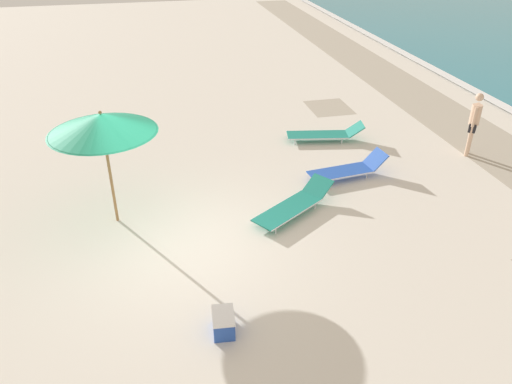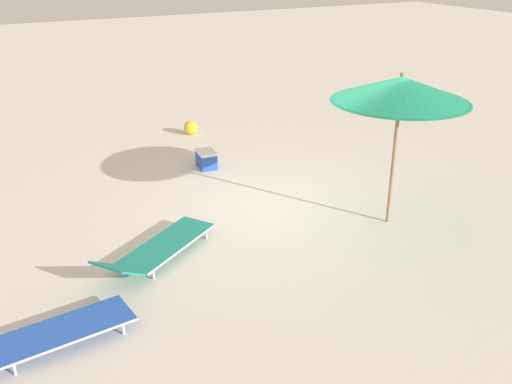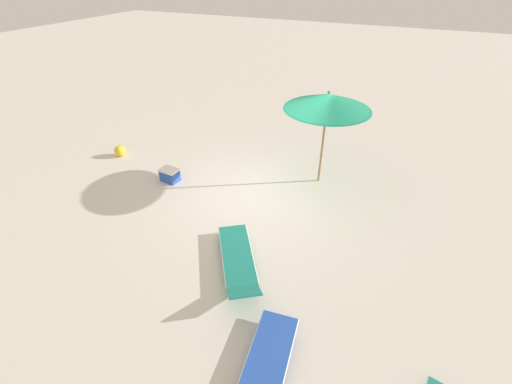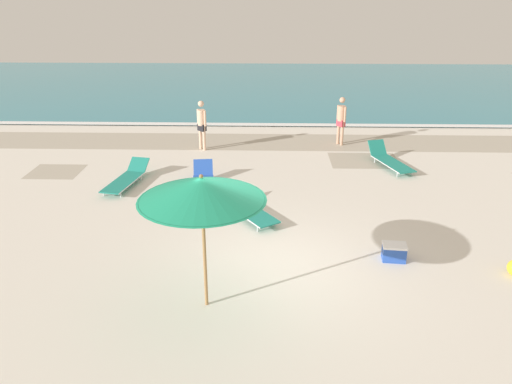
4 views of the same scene
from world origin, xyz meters
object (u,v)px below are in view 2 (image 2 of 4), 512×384
(sun_lounger_under_umbrella, at_px, (43,334))
(cooler_box, at_px, (206,159))
(sun_lounger_near_water_right, at_px, (158,248))
(beach_ball, at_px, (191,128))
(beach_umbrella, at_px, (401,90))

(sun_lounger_under_umbrella, distance_m, cooler_box, 6.07)
(sun_lounger_near_water_right, height_order, beach_ball, sun_lounger_near_water_right)
(beach_umbrella, relative_size, beach_ball, 7.30)
(sun_lounger_near_water_right, height_order, cooler_box, sun_lounger_near_water_right)
(beach_ball, bearing_deg, sun_lounger_under_umbrella, 146.54)
(sun_lounger_under_umbrella, height_order, beach_ball, sun_lounger_under_umbrella)
(sun_lounger_near_water_right, xyz_separation_m, cooler_box, (3.24, -2.16, -0.02))
(beach_ball, height_order, cooler_box, cooler_box)
(sun_lounger_under_umbrella, bearing_deg, sun_lounger_near_water_right, -60.56)
(beach_umbrella, relative_size, cooler_box, 4.80)
(sun_lounger_under_umbrella, relative_size, cooler_box, 3.92)
(beach_umbrella, distance_m, sun_lounger_near_water_right, 4.44)
(sun_lounger_under_umbrella, relative_size, beach_ball, 5.95)
(beach_umbrella, relative_size, sun_lounger_under_umbrella, 1.23)
(sun_lounger_near_water_right, bearing_deg, beach_ball, -60.10)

